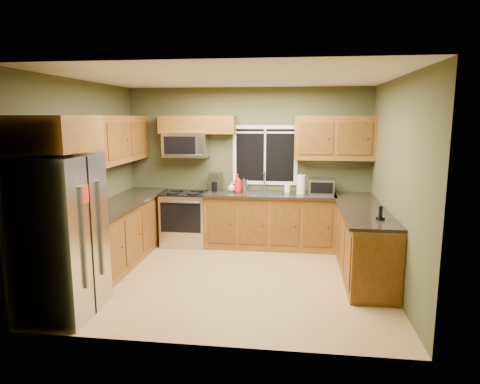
% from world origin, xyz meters
% --- Properties ---
extents(floor, '(4.20, 4.20, 0.00)m').
position_xyz_m(floor, '(0.00, 0.00, 0.00)').
color(floor, '#A37D47').
rests_on(floor, ground).
extents(ceiling, '(4.20, 4.20, 0.00)m').
position_xyz_m(ceiling, '(0.00, 0.00, 2.70)').
color(ceiling, white).
rests_on(ceiling, back_wall).
extents(back_wall, '(4.20, 0.00, 4.20)m').
position_xyz_m(back_wall, '(0.00, 1.80, 1.35)').
color(back_wall, '#464829').
rests_on(back_wall, ground).
extents(front_wall, '(4.20, 0.00, 4.20)m').
position_xyz_m(front_wall, '(0.00, -1.80, 1.35)').
color(front_wall, '#464829').
rests_on(front_wall, ground).
extents(left_wall, '(0.00, 3.60, 3.60)m').
position_xyz_m(left_wall, '(-2.10, 0.00, 1.35)').
color(left_wall, '#464829').
rests_on(left_wall, ground).
extents(right_wall, '(0.00, 3.60, 3.60)m').
position_xyz_m(right_wall, '(2.10, 0.00, 1.35)').
color(right_wall, '#464829').
rests_on(right_wall, ground).
extents(window, '(1.12, 0.03, 1.02)m').
position_xyz_m(window, '(0.30, 1.78, 1.55)').
color(window, white).
rests_on(window, back_wall).
extents(base_cabinets_left, '(0.60, 2.65, 0.90)m').
position_xyz_m(base_cabinets_left, '(-1.80, 0.48, 0.45)').
color(base_cabinets_left, brown).
rests_on(base_cabinets_left, ground).
extents(countertop_left, '(0.65, 2.65, 0.04)m').
position_xyz_m(countertop_left, '(-1.78, 0.48, 0.92)').
color(countertop_left, black).
rests_on(countertop_left, base_cabinets_left).
extents(base_cabinets_back, '(2.17, 0.60, 0.90)m').
position_xyz_m(base_cabinets_back, '(0.42, 1.50, 0.45)').
color(base_cabinets_back, brown).
rests_on(base_cabinets_back, ground).
extents(countertop_back, '(2.17, 0.65, 0.04)m').
position_xyz_m(countertop_back, '(0.42, 1.48, 0.92)').
color(countertop_back, black).
rests_on(countertop_back, base_cabinets_back).
extents(base_cabinets_peninsula, '(0.60, 2.52, 0.90)m').
position_xyz_m(base_cabinets_peninsula, '(1.80, 0.54, 0.45)').
color(base_cabinets_peninsula, brown).
rests_on(base_cabinets_peninsula, ground).
extents(countertop_peninsula, '(0.65, 2.50, 0.04)m').
position_xyz_m(countertop_peninsula, '(1.78, 0.55, 0.92)').
color(countertop_peninsula, black).
rests_on(countertop_peninsula, base_cabinets_peninsula).
extents(upper_cabinets_left, '(0.33, 2.65, 0.72)m').
position_xyz_m(upper_cabinets_left, '(-1.94, 0.48, 1.86)').
color(upper_cabinets_left, brown).
rests_on(upper_cabinets_left, left_wall).
extents(upper_cabinets_back_left, '(1.30, 0.33, 0.30)m').
position_xyz_m(upper_cabinets_back_left, '(-0.85, 1.64, 2.07)').
color(upper_cabinets_back_left, brown).
rests_on(upper_cabinets_back_left, back_wall).
extents(upper_cabinets_back_right, '(1.30, 0.33, 0.72)m').
position_xyz_m(upper_cabinets_back_right, '(1.45, 1.64, 1.86)').
color(upper_cabinets_back_right, brown).
rests_on(upper_cabinets_back_right, back_wall).
extents(upper_cabinet_over_fridge, '(0.72, 0.90, 0.38)m').
position_xyz_m(upper_cabinet_over_fridge, '(-1.74, -1.30, 2.03)').
color(upper_cabinet_over_fridge, brown).
rests_on(upper_cabinet_over_fridge, left_wall).
extents(refrigerator, '(0.74, 0.90, 1.80)m').
position_xyz_m(refrigerator, '(-1.74, -1.30, 0.90)').
color(refrigerator, '#B7B7BC').
rests_on(refrigerator, ground).
extents(range, '(0.76, 0.69, 0.94)m').
position_xyz_m(range, '(-1.05, 1.47, 0.47)').
color(range, '#B7B7BC').
rests_on(range, ground).
extents(microwave, '(0.76, 0.41, 0.42)m').
position_xyz_m(microwave, '(-1.05, 1.61, 1.73)').
color(microwave, '#B7B7BC').
rests_on(microwave, back_wall).
extents(sink, '(0.60, 0.42, 0.36)m').
position_xyz_m(sink, '(0.30, 1.49, 0.95)').
color(sink, slate).
rests_on(sink, countertop_back).
extents(toaster_oven, '(0.43, 0.34, 0.26)m').
position_xyz_m(toaster_oven, '(1.25, 1.49, 1.07)').
color(toaster_oven, '#B7B7BC').
rests_on(toaster_oven, countertop_back).
extents(coffee_maker, '(0.20, 0.27, 0.32)m').
position_xyz_m(coffee_maker, '(-0.54, 1.60, 1.09)').
color(coffee_maker, slate).
rests_on(coffee_maker, countertop_back).
extents(kettle, '(0.17, 0.17, 0.24)m').
position_xyz_m(kettle, '(-0.05, 1.65, 1.05)').
color(kettle, '#B7B7BC').
rests_on(kettle, countertop_back).
extents(paper_towel_roll, '(0.16, 0.16, 0.35)m').
position_xyz_m(paper_towel_roll, '(0.92, 1.49, 1.10)').
color(paper_towel_roll, white).
rests_on(paper_towel_roll, countertop_back).
extents(soap_bottle_a, '(0.13, 0.13, 0.31)m').
position_xyz_m(soap_bottle_a, '(-0.14, 1.50, 1.09)').
color(soap_bottle_a, red).
rests_on(soap_bottle_a, countertop_back).
extents(soap_bottle_b, '(0.09, 0.10, 0.18)m').
position_xyz_m(soap_bottle_b, '(0.70, 1.61, 1.03)').
color(soap_bottle_b, white).
rests_on(soap_bottle_b, countertop_back).
extents(soap_bottle_c, '(0.16, 0.16, 0.16)m').
position_xyz_m(soap_bottle_c, '(-0.25, 1.55, 1.02)').
color(soap_bottle_c, white).
rests_on(soap_bottle_c, countertop_back).
extents(cordless_phone, '(0.10, 0.10, 0.18)m').
position_xyz_m(cordless_phone, '(1.88, -0.23, 0.99)').
color(cordless_phone, black).
rests_on(cordless_phone, countertop_peninsula).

